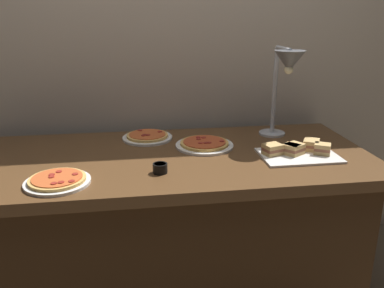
% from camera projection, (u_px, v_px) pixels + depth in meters
% --- Properties ---
extents(back_wall, '(4.40, 0.04, 2.40)m').
position_uv_depth(back_wall, '(159.00, 49.00, 2.22)').
color(back_wall, '#B7A893').
rests_on(back_wall, ground_plane).
extents(buffet_table, '(1.90, 0.84, 0.76)m').
position_uv_depth(buffet_table, '(171.00, 226.00, 2.01)').
color(buffet_table, brown).
rests_on(buffet_table, ground_plane).
extents(heat_lamp, '(0.15, 0.32, 0.48)m').
position_uv_depth(heat_lamp, '(286.00, 71.00, 1.96)').
color(heat_lamp, '#B7BABF').
rests_on(heat_lamp, buffet_table).
extents(pizza_plate_front, '(0.26, 0.26, 0.03)m').
position_uv_depth(pizza_plate_front, '(147.00, 137.00, 2.12)').
color(pizza_plate_front, white).
rests_on(pizza_plate_front, buffet_table).
extents(pizza_plate_center, '(0.26, 0.26, 0.03)m').
position_uv_depth(pizza_plate_center, '(57.00, 181.00, 1.58)').
color(pizza_plate_center, white).
rests_on(pizza_plate_center, buffet_table).
extents(pizza_plate_raised_stand, '(0.29, 0.29, 0.03)m').
position_uv_depth(pizza_plate_raised_stand, '(204.00, 144.00, 2.00)').
color(pizza_plate_raised_stand, white).
rests_on(pizza_plate_raised_stand, buffet_table).
extents(sandwich_platter, '(0.35, 0.24, 0.06)m').
position_uv_depth(sandwich_platter, '(298.00, 151.00, 1.88)').
color(sandwich_platter, white).
rests_on(sandwich_platter, buffet_table).
extents(sauce_cup_near, '(0.06, 0.06, 0.04)m').
position_uv_depth(sauce_cup_near, '(160.00, 168.00, 1.68)').
color(sauce_cup_near, black).
rests_on(sauce_cup_near, buffet_table).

